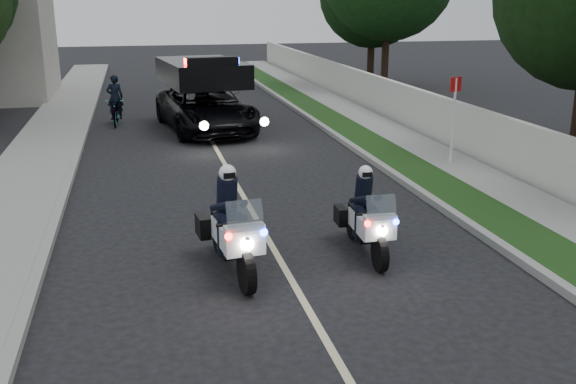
# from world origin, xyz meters

# --- Properties ---
(curb_right) EXTENTS (0.20, 60.00, 0.15)m
(curb_right) POSITION_xyz_m (4.10, 10.00, 0.07)
(curb_right) COLOR gray
(curb_right) RESTS_ON ground
(grass_verge) EXTENTS (1.20, 60.00, 0.16)m
(grass_verge) POSITION_xyz_m (4.80, 10.00, 0.08)
(grass_verge) COLOR #193814
(grass_verge) RESTS_ON ground
(sidewalk_right) EXTENTS (1.40, 60.00, 0.16)m
(sidewalk_right) POSITION_xyz_m (6.10, 10.00, 0.08)
(sidewalk_right) COLOR gray
(sidewalk_right) RESTS_ON ground
(property_wall) EXTENTS (0.22, 60.00, 1.50)m
(property_wall) POSITION_xyz_m (7.10, 10.00, 0.75)
(property_wall) COLOR beige
(property_wall) RESTS_ON ground
(curb_left) EXTENTS (0.20, 60.00, 0.15)m
(curb_left) POSITION_xyz_m (-4.10, 10.00, 0.07)
(curb_left) COLOR gray
(curb_left) RESTS_ON ground
(sidewalk_left) EXTENTS (2.00, 60.00, 0.16)m
(sidewalk_left) POSITION_xyz_m (-5.20, 10.00, 0.08)
(sidewalk_left) COLOR gray
(sidewalk_left) RESTS_ON ground
(lane_marking) EXTENTS (0.12, 50.00, 0.01)m
(lane_marking) POSITION_xyz_m (0.00, 10.00, 0.00)
(lane_marking) COLOR #BFB78C
(lane_marking) RESTS_ON ground
(police_moto_left) EXTENTS (0.99, 2.24, 1.85)m
(police_moto_left) POSITION_xyz_m (-0.90, 3.85, 0.00)
(police_moto_left) COLOR white
(police_moto_left) RESTS_ON ground
(police_moto_right) EXTENTS (0.75, 1.94, 1.63)m
(police_moto_right) POSITION_xyz_m (1.59, 4.09, 0.00)
(police_moto_right) COLOR silver
(police_moto_right) RESTS_ON ground
(police_suv) EXTENTS (3.43, 6.10, 2.82)m
(police_suv) POSITION_xyz_m (0.04, 16.30, 0.00)
(police_suv) COLOR black
(police_suv) RESTS_ON ground
(bicycle) EXTENTS (0.70, 1.88, 0.98)m
(bicycle) POSITION_xyz_m (-3.06, 18.10, 0.00)
(bicycle) COLOR black
(bicycle) RESTS_ON ground
(cyclist) EXTENTS (0.63, 0.46, 1.62)m
(cyclist) POSITION_xyz_m (-3.06, 18.10, 0.00)
(cyclist) COLOR black
(cyclist) RESTS_ON ground
(sign_post) EXTENTS (0.51, 0.51, 2.56)m
(sign_post) POSITION_xyz_m (6.00, 9.53, 0.00)
(sign_post) COLOR red
(sign_post) RESTS_ON ground
(tree_right_c) EXTENTS (5.81, 5.81, 9.02)m
(tree_right_c) POSITION_xyz_m (10.06, 9.78, 0.00)
(tree_right_c) COLOR black
(tree_right_c) RESTS_ON ground
(tree_right_d) EXTENTS (6.75, 6.75, 11.08)m
(tree_right_d) POSITION_xyz_m (10.02, 24.90, 0.00)
(tree_right_d) COLOR #174216
(tree_right_d) RESTS_ON ground
(tree_right_e) EXTENTS (5.83, 5.83, 9.12)m
(tree_right_e) POSITION_xyz_m (9.75, 26.25, 0.00)
(tree_right_e) COLOR black
(tree_right_e) RESTS_ON ground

